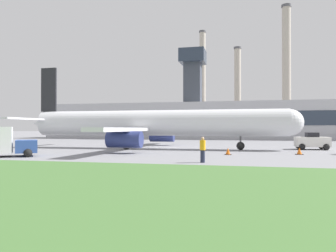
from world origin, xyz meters
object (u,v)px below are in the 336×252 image
object	(u,v)px
pushback_tug	(312,142)
ground_crew_person	(203,149)
airplane	(152,124)
fuel_truck	(1,142)

from	to	relation	value
pushback_tug	ground_crew_person	distance (m)	19.50
airplane	fuel_truck	world-z (taller)	airplane
fuel_truck	airplane	bearing A→B (deg)	55.64
airplane	ground_crew_person	bearing A→B (deg)	-61.63
fuel_truck	ground_crew_person	distance (m)	16.85
pushback_tug	fuel_truck	xyz separation A→B (m)	(-27.00, -16.00, 0.36)
fuel_truck	ground_crew_person	bearing A→B (deg)	-2.18
pushback_tug	fuel_truck	world-z (taller)	fuel_truck
airplane	fuel_truck	bearing A→B (deg)	-124.36
pushback_tug	fuel_truck	distance (m)	31.39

